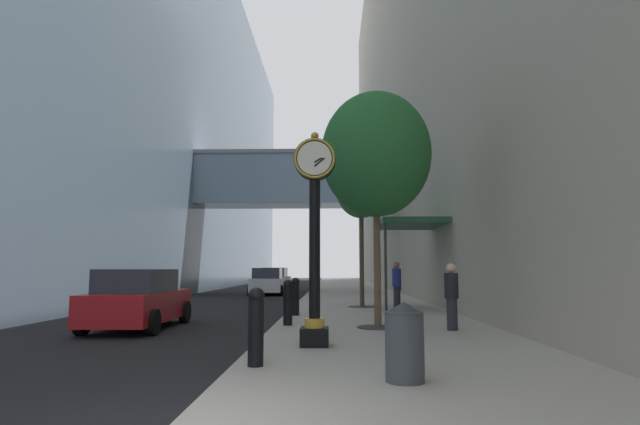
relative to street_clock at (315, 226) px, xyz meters
The scene contains 17 objects.
ground_plane 21.95m from the street_clock, 93.21° to the left, with size 110.00×110.00×0.00m, color black.
sidewalk_right 24.95m from the street_clock, 86.18° to the left, with size 5.75×80.00×0.14m, color #9E998E.
building_block_left 30.32m from the street_clock, 117.86° to the left, with size 22.51×80.00×28.21m.
building_block_right 30.72m from the street_clock, 69.98° to the left, with size 9.00×80.00×36.46m.
street_clock is the anchor object (origin of this frame).
bollard_nearest 2.77m from the street_clock, 112.53° to the right, with size 0.26×0.26×1.20m.
bollard_third 4.03m from the street_clock, 103.27° to the left, with size 0.26×0.26×1.20m.
bollard_fourth 6.62m from the street_clock, 97.53° to the left, with size 0.26×0.26×1.20m.
street_tree_near 4.04m from the street_clock, 63.84° to the left, with size 2.89×2.89×6.16m.
street_tree_mid_near 10.33m from the street_clock, 81.39° to the left, with size 2.01×2.01×5.81m.
trash_bin 3.76m from the street_clock, 66.59° to the right, with size 0.53×0.53×1.05m.
pedestrian_walking 9.85m from the street_clock, 73.32° to the left, with size 0.45×0.52×1.75m.
pedestrian_by_clock 4.41m from the street_clock, 38.08° to the left, with size 0.44×0.44×1.62m.
storefront_awning 9.90m from the street_clock, 70.52° to the left, with size 2.40×3.60×3.30m.
car_white_near 22.00m from the street_clock, 99.75° to the left, with size 2.19×4.18×1.66m.
car_silver_mid 27.36m from the street_clock, 98.17° to the left, with size 2.14×4.20×1.69m.
car_red_far 6.52m from the street_clock, 142.09° to the left, with size 2.05×4.33×1.62m.
Camera 1 is at (1.57, -4.67, 1.64)m, focal length 28.05 mm.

